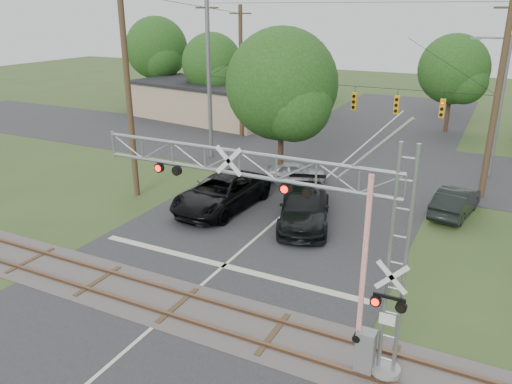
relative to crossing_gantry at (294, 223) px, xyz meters
The scene contains 14 objects.
ground 6.83m from the crossing_gantry, 161.23° to the right, with size 160.00×160.00×0.00m, color #334821.
road_main 10.67m from the crossing_gantry, 119.93° to the left, with size 14.00×90.00×0.02m, color #242527.
road_cross 23.32m from the crossing_gantry, 102.15° to the left, with size 90.00×12.00×0.02m, color #242527.
railroad_track 6.62m from the crossing_gantry, behind, with size 90.00×3.20×0.17m.
crossing_gantry is the anchor object (origin of this frame).
traffic_signal_span 18.81m from the crossing_gantry, 102.02° to the left, with size 19.34×0.36×11.50m.
pickup_black 13.29m from the crossing_gantry, 130.70° to the left, with size 3.12×6.76×1.88m, color black.
car_dark 11.01m from the crossing_gantry, 109.05° to the left, with size 2.52×6.19×1.80m, color black.
sedan_silver 17.46m from the crossing_gantry, 111.93° to the left, with size 1.59×3.95×1.35m, color #999DA0.
suv_dark 15.53m from the crossing_gantry, 76.38° to the left, with size 1.63×4.67×1.54m, color black.
commercial_building 37.52m from the crossing_gantry, 125.82° to the left, with size 16.80×10.45×3.66m.
streetlight 23.19m from the crossing_gantry, 78.26° to the left, with size 2.44×0.25×9.15m.
utility_poles 19.86m from the crossing_gantry, 94.58° to the left, with size 24.55×28.04×12.92m.
treeline 31.28m from the crossing_gantry, 103.73° to the left, with size 59.00×28.20×9.91m.
Camera 1 is at (9.98, -11.26, 10.67)m, focal length 35.00 mm.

